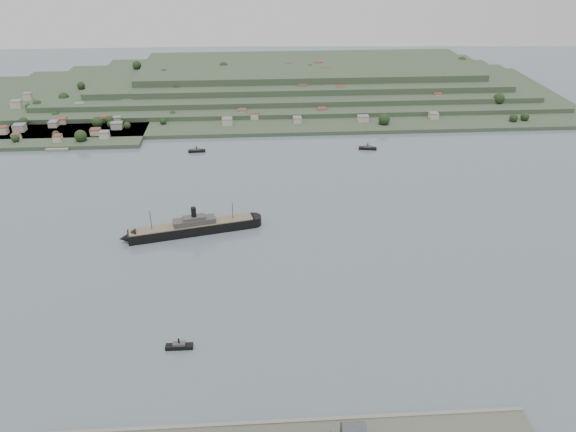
{
  "coord_description": "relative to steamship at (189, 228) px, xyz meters",
  "views": [
    {
      "loc": [
        -11.6,
        -329.41,
        205.14
      ],
      "look_at": [
        12.21,
        30.0,
        12.09
      ],
      "focal_mm": 35.0,
      "sensor_mm": 36.0,
      "label": 1
    }
  ],
  "objects": [
    {
      "name": "far_peninsula",
      "position": [
        88.09,
        363.0,
        7.29
      ],
      "size": [
        760.0,
        309.0,
        30.0
      ],
      "color": "#324830",
      "rests_on": "ground"
    },
    {
      "name": "ground",
      "position": [
        60.18,
        -30.09,
        -4.59
      ],
      "size": [
        1400.0,
        1400.0,
        0.0
      ],
      "primitive_type": "plane",
      "color": "slate",
      "rests_on": "ground"
    },
    {
      "name": "steamship",
      "position": [
        0.0,
        0.0,
        0.0
      ],
      "size": [
        102.45,
        33.54,
        24.86
      ],
      "color": "black",
      "rests_on": "ground"
    },
    {
      "name": "ferry_west",
      "position": [
        -6.83,
        161.63,
        -3.08
      ],
      "size": [
        16.96,
        5.74,
        6.26
      ],
      "color": "black",
      "rests_on": "ground"
    },
    {
      "name": "tugboat",
      "position": [
        5.7,
        -124.13,
        -2.98
      ],
      "size": [
        14.73,
        4.0,
        6.62
      ],
      "color": "black",
      "rests_on": "ground"
    },
    {
      "name": "ferry_east",
      "position": [
        162.28,
        157.44,
        -3.01
      ],
      "size": [
        18.14,
        8.04,
        6.58
      ],
      "color": "black",
      "rests_on": "ground"
    }
  ]
}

